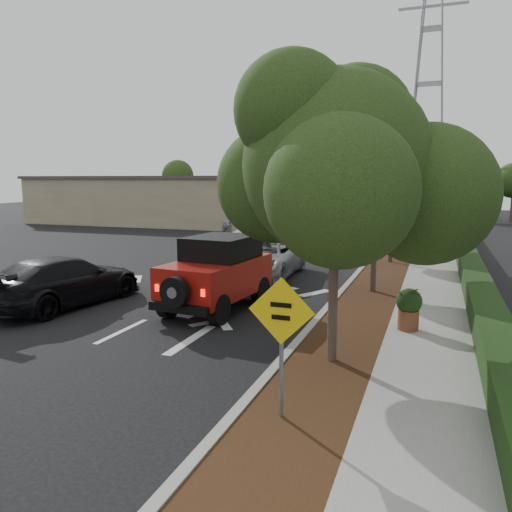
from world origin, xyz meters
The scene contains 19 objects.
ground centered at (0.00, 0.00, 0.00)m, with size 120.00×120.00×0.00m, color black.
curb centered at (4.60, 12.00, 0.07)m, with size 0.20×70.00×0.15m, color #9E9B93.
planting_strip centered at (5.60, 12.00, 0.06)m, with size 1.80×70.00×0.12m, color black.
sidewalk centered at (7.50, 12.00, 0.06)m, with size 2.00×70.00×0.12m, color gray.
hedge centered at (8.90, 12.00, 0.40)m, with size 0.80×70.00×0.80m, color black.
commercial_building centered at (-16.00, 30.00, 2.00)m, with size 22.00×12.00×4.00m, color #82775A.
transmission_tower centered at (6.00, 48.00, 0.00)m, with size 7.00×4.00×28.00m, color slate, non-canonical shape.
street_tree_near centered at (5.60, -0.50, 0.00)m, with size 3.80×3.80×5.92m, color black, non-canonical shape.
street_tree_mid centered at (5.60, 6.50, 0.00)m, with size 3.20×3.20×5.32m, color black, non-canonical shape.
street_tree_far centered at (5.60, 13.00, 0.00)m, with size 3.40×3.40×5.62m, color black, non-canonical shape.
light_pole_a centered at (-6.50, 26.00, 0.00)m, with size 2.00×0.22×9.00m, color slate, non-canonical shape.
light_pole_b centered at (-7.50, 38.00, 0.00)m, with size 2.00×0.22×9.00m, color slate, non-canonical shape.
red_jeep centered at (1.44, 3.02, 1.12)m, with size 2.27×4.44×2.21m.
silver_suv_ahead centered at (1.04, 8.08, 0.78)m, with size 2.60×5.63×1.57m, color #999CA0.
black_suv_oncoming centered at (-3.28, 1.71, 0.78)m, with size 2.18×5.36×1.55m, color black.
silver_sedan_oncoming centered at (-1.84, 16.56, 0.70)m, with size 1.49×4.28×1.41m, color #93979A.
parked_suv centered at (-8.76, 25.36, 0.78)m, with size 1.84×4.58×1.56m, color #B3B6BB.
speed_hump_sign centered at (5.34, -3.32, 1.59)m, with size 1.08×0.09×2.30m.
terracotta_planter centered at (7.00, 2.30, 0.77)m, with size 0.65×0.65×1.13m.
Camera 1 is at (7.55, -10.57, 3.92)m, focal length 35.00 mm.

